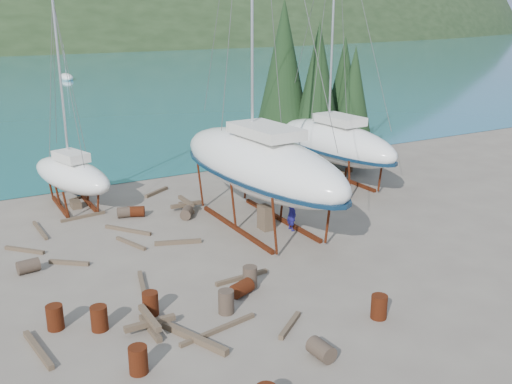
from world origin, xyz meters
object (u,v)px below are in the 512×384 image
large_sailboat_near (259,163)px  worker (291,213)px  large_sailboat_far (334,141)px  small_sailboat_shore (71,174)px

large_sailboat_near → worker: size_ratio=11.48×
large_sailboat_far → worker: 9.07m
large_sailboat_near → large_sailboat_far: size_ratio=1.22×
large_sailboat_near → small_sailboat_shore: bearing=130.4°
large_sailboat_near → small_sailboat_shore: 11.00m
large_sailboat_near → worker: 2.98m
large_sailboat_far → worker: size_ratio=9.39×
large_sailboat_far → small_sailboat_shore: (-15.44, 3.60, -0.89)m
large_sailboat_far → small_sailboat_shore: large_sailboat_far is taller
small_sailboat_shore → large_sailboat_far: bearing=-29.9°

